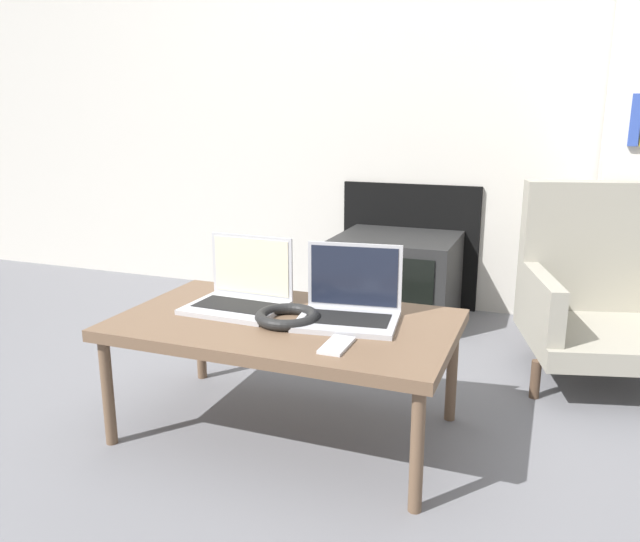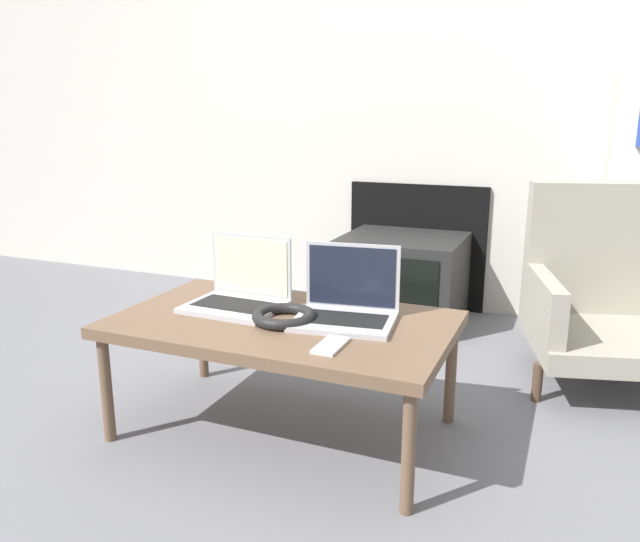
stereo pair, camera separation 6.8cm
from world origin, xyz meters
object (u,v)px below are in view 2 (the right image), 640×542
Objects in this scene: headphones at (284,316)px; armchair at (603,293)px; laptop_left at (240,292)px; phone at (331,345)px; tv at (402,279)px; laptop_right at (347,305)px.

armchair is (0.92, 0.90, -0.06)m from headphones.
headphones is 0.27× the size of armchair.
laptop_left is 0.42× the size of armchair.
laptop_left is 0.48m from phone.
phone is at bearing -82.56° from tv.
tv is 0.77× the size of armchair.
laptop_left reaches higher than tv.
laptop_left is 0.38m from laptop_right.
armchair is (0.89, -0.36, 0.12)m from tv.
tv is (-0.14, 1.17, -0.22)m from laptop_right.
armchair is at bearing 39.54° from laptop_right.
laptop_left is 1.55× the size of headphones.
headphones is (-0.17, -0.09, -0.03)m from laptop_right.
laptop_left reaches higher than phone.
armchair is at bearing 37.64° from laptop_left.
laptop_right is at bearing 99.84° from phone.
headphones is at bearing 146.04° from phone.
headphones is at bearing -22.30° from laptop_left.
headphones is 0.25m from phone.
phone is at bearing -33.96° from headphones.
laptop_left is 1.39m from armchair.
armchair is at bearing -22.02° from tv.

